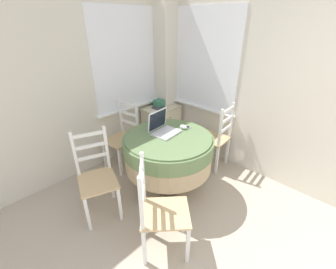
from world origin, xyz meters
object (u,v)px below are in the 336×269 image
object	(u,v)px
cell_phone	(187,127)
dining_chair_left_flank	(97,177)
dining_chair_camera_near	(160,212)
dining_chair_near_back_window	(123,137)
round_dining_table	(168,150)
book_on_cabinet	(159,108)
corner_cabinet	(162,126)
computer_mouse	(183,127)
dining_chair_near_right_window	(215,138)
storage_box	(159,103)
laptop	(163,128)

from	to	relation	value
cell_phone	dining_chair_left_flank	xyz separation A→B (m)	(-1.17, 0.30, -0.32)
dining_chair_left_flank	dining_chair_camera_near	bearing A→B (deg)	-80.90
dining_chair_near_back_window	dining_chair_camera_near	distance (m)	1.57
round_dining_table	dining_chair_left_flank	distance (m)	0.89
dining_chair_left_flank	book_on_cabinet	xyz separation A→B (m)	(1.55, 0.61, 0.25)
dining_chair_camera_near	corner_cabinet	size ratio (longest dim) A/B	1.42
computer_mouse	book_on_cabinet	distance (m)	1.01
dining_chair_near_right_window	storage_box	world-z (taller)	dining_chair_near_right_window
dining_chair_left_flank	book_on_cabinet	distance (m)	1.68
round_dining_table	cell_phone	size ratio (longest dim) A/B	9.39
round_dining_table	book_on_cabinet	size ratio (longest dim) A/B	5.68
corner_cabinet	book_on_cabinet	world-z (taller)	book_on_cabinet
book_on_cabinet	dining_chair_left_flank	bearing A→B (deg)	-158.49
laptop	computer_mouse	distance (m)	0.28
dining_chair_camera_near	dining_chair_left_flank	bearing A→B (deg)	99.10
dining_chair_left_flank	corner_cabinet	distance (m)	1.75
round_dining_table	book_on_cabinet	world-z (taller)	round_dining_table
round_dining_table	computer_mouse	size ratio (longest dim) A/B	10.57
dining_chair_near_right_window	dining_chair_camera_near	bearing A→B (deg)	-164.10
storage_box	book_on_cabinet	xyz separation A→B (m)	(-0.06, -0.07, -0.05)
dining_chair_camera_near	book_on_cabinet	size ratio (longest dim) A/B	5.15
round_dining_table	dining_chair_near_back_window	size ratio (longest dim) A/B	1.10
computer_mouse	cell_phone	world-z (taller)	computer_mouse
dining_chair_camera_near	dining_chair_left_flank	xyz separation A→B (m)	(-0.14, 0.86, 0.00)
cell_phone	book_on_cabinet	world-z (taller)	cell_phone
book_on_cabinet	corner_cabinet	bearing A→B (deg)	17.85
computer_mouse	dining_chair_camera_near	xyz separation A→B (m)	(-0.97, -0.56, -0.34)
dining_chair_camera_near	book_on_cabinet	xyz separation A→B (m)	(1.41, 1.46, 0.25)
computer_mouse	laptop	bearing A→B (deg)	155.09
dining_chair_left_flank	dining_chair_near_back_window	bearing A→B (deg)	36.97
dining_chair_near_back_window	book_on_cabinet	world-z (taller)	dining_chair_near_back_window
computer_mouse	cell_phone	distance (m)	0.06
storage_box	laptop	bearing A→B (deg)	-130.95
dining_chair_near_back_window	dining_chair_left_flank	world-z (taller)	same
round_dining_table	dining_chair_camera_near	bearing A→B (deg)	-140.96
cell_phone	dining_chair_camera_near	distance (m)	1.21
corner_cabinet	laptop	bearing A→B (deg)	-133.26
storage_box	book_on_cabinet	world-z (taller)	storage_box
dining_chair_camera_near	corner_cabinet	bearing A→B (deg)	45.08
laptop	computer_mouse	world-z (taller)	laptop
computer_mouse	book_on_cabinet	size ratio (longest dim) A/B	0.54
dining_chair_near_right_window	corner_cabinet	world-z (taller)	dining_chair_near_right_window
round_dining_table	storage_box	size ratio (longest dim) A/B	7.50
laptop	dining_chair_near_back_window	world-z (taller)	laptop
corner_cabinet	storage_box	xyz separation A→B (m)	(-0.02, 0.04, 0.41)
dining_chair_camera_near	storage_box	bearing A→B (deg)	46.33
laptop	storage_box	distance (m)	1.13
dining_chair_camera_near	book_on_cabinet	bearing A→B (deg)	46.12
dining_chair_camera_near	corner_cabinet	world-z (taller)	dining_chair_camera_near
cell_phone	dining_chair_camera_near	size ratio (longest dim) A/B	0.12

